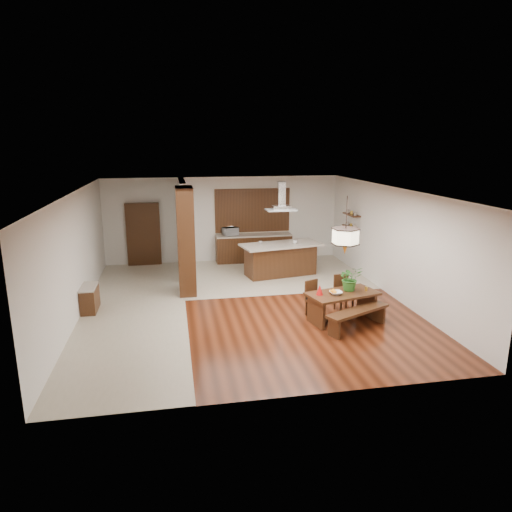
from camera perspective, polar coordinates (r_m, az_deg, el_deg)
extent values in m
plane|color=#3B170A|center=(11.79, -1.44, -5.97)|extent=(9.00, 9.00, 0.00)
cube|color=white|center=(11.14, -1.53, 8.19)|extent=(8.00, 9.00, 0.04)
cube|color=silver|center=(15.75, -4.08, 4.57)|extent=(8.00, 0.04, 2.90)
cube|color=silver|center=(7.16, 4.26, -7.18)|extent=(8.00, 0.04, 2.90)
cube|color=silver|center=(11.47, -21.62, 0.01)|extent=(0.04, 9.00, 2.90)
cube|color=silver|center=(12.62, 16.76, 1.63)|extent=(0.04, 9.00, 2.90)
cube|color=#BDB39D|center=(11.71, -14.94, -6.59)|extent=(2.50, 9.00, 0.01)
cube|color=#BDB39D|center=(14.35, 1.91, -2.27)|extent=(5.50, 4.00, 0.01)
cube|color=#422310|center=(11.14, -1.53, 8.12)|extent=(8.00, 9.00, 0.02)
cube|color=black|center=(12.42, -8.76, 1.87)|extent=(0.45, 1.00, 2.90)
cube|color=silver|center=(14.48, -9.05, 3.59)|extent=(0.18, 2.40, 2.90)
cube|color=black|center=(11.93, -20.06, -5.01)|extent=(0.37, 0.88, 0.63)
cube|color=black|center=(15.66, -13.88, 2.65)|extent=(1.10, 0.20, 2.10)
cube|color=black|center=(15.80, -0.29, 0.94)|extent=(2.60, 0.60, 0.90)
cube|color=#B5AA9E|center=(15.70, -0.29, 2.63)|extent=(2.60, 0.62, 0.05)
cube|color=#A26B30|center=(15.81, -0.46, 5.74)|extent=(2.60, 0.08, 1.50)
cube|color=black|center=(14.89, 11.78, 3.56)|extent=(0.26, 0.90, 0.04)
cube|color=black|center=(14.83, 11.86, 5.08)|extent=(0.26, 0.90, 0.04)
cube|color=black|center=(10.70, 10.78, -4.66)|extent=(1.78, 1.20, 0.05)
cube|color=black|center=(10.43, 7.52, -7.00)|extent=(0.23, 0.65, 0.62)
cube|color=black|center=(11.22, 13.65, -5.75)|extent=(0.23, 0.65, 0.62)
imported|color=#2B6822|center=(10.80, 11.70, -2.74)|extent=(0.53, 0.46, 0.59)
imported|color=#BCB4A5|center=(10.53, 9.94, -4.55)|extent=(0.30, 0.30, 0.07)
cone|color=#B60D0D|center=(10.42, 7.97, -4.19)|extent=(0.19, 0.19, 0.24)
cylinder|color=gold|center=(10.92, 13.61, -4.00)|extent=(0.08, 0.08, 0.10)
cube|color=black|center=(14.15, 3.07, -0.53)|extent=(2.23, 1.18, 0.95)
cube|color=#B5AA9E|center=(13.98, 3.15, 1.41)|extent=(2.59, 1.50, 0.05)
imported|color=silver|center=(14.02, 4.91, 1.75)|extent=(0.16, 0.16, 0.11)
imported|color=silver|center=(15.53, -3.23, 3.08)|extent=(0.58, 0.50, 0.27)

